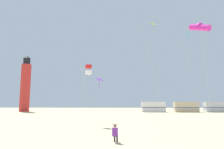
% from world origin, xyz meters
% --- Properties ---
extents(kite_flyer_standing, '(0.38, 0.54, 1.16)m').
position_xyz_m(kite_flyer_standing, '(-0.37, 5.40, 0.61)').
color(kite_flyer_standing, '#722D99').
rests_on(kite_flyer_standing, ground).
extents(kite_tube_magenta, '(2.02, 2.44, 11.67)m').
position_xyz_m(kite_tube_magenta, '(9.07, 14.25, 10.96)').
color(kite_tube_magenta, silver).
rests_on(kite_tube_magenta, ground).
extents(kite_diamond_cyan, '(2.87, 2.24, 13.30)m').
position_xyz_m(kite_diamond_cyan, '(10.71, 22.65, 12.41)').
color(kite_diamond_cyan, silver).
rests_on(kite_diamond_cyan, ground).
extents(kite_diamond_lime, '(2.81, 2.50, 13.93)m').
position_xyz_m(kite_diamond_lime, '(4.88, 19.95, 12.98)').
color(kite_diamond_lime, silver).
rests_on(kite_diamond_lime, ground).
extents(kite_box_scarlet, '(1.90, 1.51, 7.10)m').
position_xyz_m(kite_box_scarlet, '(-3.70, 16.29, 6.51)').
color(kite_box_scarlet, silver).
rests_on(kite_box_scarlet, ground).
extents(kite_diamond_violet, '(3.41, 3.41, 5.94)m').
position_xyz_m(kite_diamond_violet, '(-2.78, 20.03, 5.53)').
color(kite_diamond_violet, silver).
rests_on(kite_diamond_violet, ground).
extents(lighthouse_distant, '(2.80, 2.80, 16.80)m').
position_xyz_m(lighthouse_distant, '(-27.54, 52.05, 7.84)').
color(lighthouse_distant, red).
rests_on(lighthouse_distant, ground).
extents(rv_van_white, '(6.60, 2.82, 2.80)m').
position_xyz_m(rv_van_white, '(9.68, 49.52, 1.39)').
color(rv_van_white, white).
rests_on(rv_van_white, ground).
extents(rv_van_tan, '(6.48, 2.46, 2.80)m').
position_xyz_m(rv_van_tan, '(18.52, 49.21, 1.39)').
color(rv_van_tan, '#C6B28C').
rests_on(rv_van_tan, ground).
extents(rv_van_silver, '(6.55, 2.67, 2.80)m').
position_xyz_m(rv_van_silver, '(26.88, 49.59, 1.39)').
color(rv_van_silver, '#B7BABF').
rests_on(rv_van_silver, ground).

